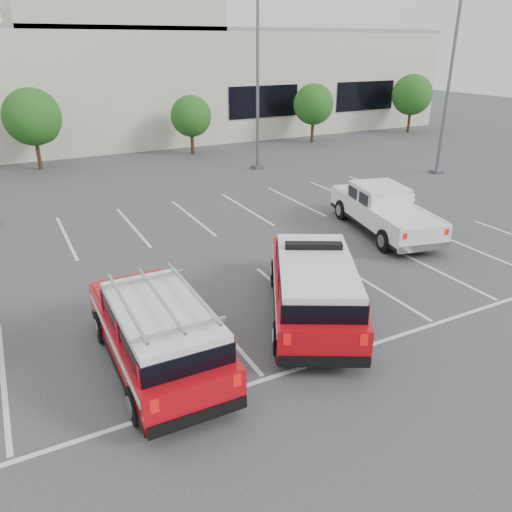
{
  "coord_description": "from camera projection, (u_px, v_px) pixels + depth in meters",
  "views": [
    {
      "loc": [
        -7.29,
        -11.19,
        7.19
      ],
      "look_at": [
        -0.65,
        1.55,
        1.05
      ],
      "focal_mm": 35.0,
      "sensor_mm": 36.0,
      "label": 1
    }
  ],
  "objects": [
    {
      "name": "ground",
      "position": [
        299.0,
        302.0,
        15.05
      ],
      "size": [
        120.0,
        120.0,
        0.0
      ],
      "primitive_type": "plane",
      "color": "#3B3B3E",
      "rests_on": "ground"
    },
    {
      "name": "stall_markings",
      "position": [
        235.0,
        251.0,
        18.71
      ],
      "size": [
        23.0,
        15.0,
        0.01
      ],
      "primitive_type": "cube",
      "color": "silver",
      "rests_on": "ground"
    },
    {
      "name": "convention_building",
      "position": [
        88.0,
        77.0,
        39.25
      ],
      "size": [
        60.0,
        16.99,
        13.2
      ],
      "color": "beige",
      "rests_on": "ground"
    },
    {
      "name": "tree_mid_left",
      "position": [
        34.0,
        119.0,
        29.74
      ],
      "size": [
        3.37,
        3.37,
        4.85
      ],
      "color": "#3F2B19",
      "rests_on": "ground"
    },
    {
      "name": "tree_mid_right",
      "position": [
        192.0,
        117.0,
        34.2
      ],
      "size": [
        2.77,
        2.77,
        3.99
      ],
      "color": "#3F2B19",
      "rests_on": "ground"
    },
    {
      "name": "tree_right",
      "position": [
        314.0,
        106.0,
        38.35
      ],
      "size": [
        3.07,
        3.07,
        4.42
      ],
      "color": "#3F2B19",
      "rests_on": "ground"
    },
    {
      "name": "tree_far_right",
      "position": [
        412.0,
        96.0,
        42.5
      ],
      "size": [
        3.37,
        3.37,
        4.85
      ],
      "color": "#3F2B19",
      "rests_on": "ground"
    },
    {
      "name": "light_pole_mid",
      "position": [
        258.0,
        81.0,
        29.03
      ],
      "size": [
        0.9,
        0.6,
        10.24
      ],
      "color": "#59595E",
      "rests_on": "ground"
    },
    {
      "name": "light_pole_right",
      "position": [
        449.0,
        82.0,
        27.97
      ],
      "size": [
        0.9,
        0.6,
        10.24
      ],
      "color": "#59595E",
      "rests_on": "ground"
    },
    {
      "name": "fire_chief_suv",
      "position": [
        313.0,
        290.0,
        13.88
      ],
      "size": [
        4.71,
        6.24,
        2.08
      ],
      "rotation": [
        0.0,
        0.0,
        -0.5
      ],
      "color": "#B00810",
      "rests_on": "ground"
    },
    {
      "name": "white_pickup",
      "position": [
        383.0,
        214.0,
        20.4
      ],
      "size": [
        3.34,
        6.35,
        1.85
      ],
      "rotation": [
        0.0,
        0.0,
        -0.22
      ],
      "color": "silver",
      "rests_on": "ground"
    },
    {
      "name": "ladder_suv",
      "position": [
        158.0,
        337.0,
        11.69
      ],
      "size": [
        2.13,
        5.37,
        2.11
      ],
      "rotation": [
        0.0,
        0.0,
        -0.01
      ],
      "color": "#B00810",
      "rests_on": "ground"
    }
  ]
}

